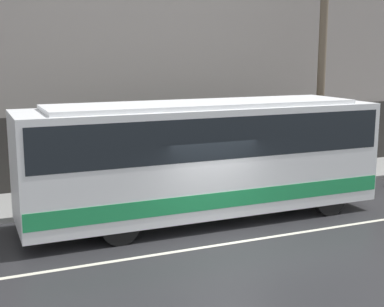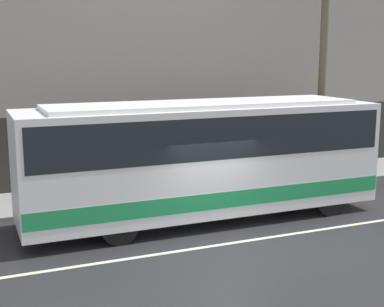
{
  "view_description": "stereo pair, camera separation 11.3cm",
  "coord_description": "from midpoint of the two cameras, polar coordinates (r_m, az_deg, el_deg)",
  "views": [
    {
      "loc": [
        -6.0,
        -11.63,
        4.81
      ],
      "look_at": [
        -0.08,
        2.18,
        1.99
      ],
      "focal_mm": 50.0,
      "sensor_mm": 36.0,
      "label": 1
    },
    {
      "loc": [
        -5.9,
        -11.68,
        4.81
      ],
      "look_at": [
        -0.08,
        2.18,
        1.99
      ],
      "focal_mm": 50.0,
      "sensor_mm": 36.0,
      "label": 2
    }
  ],
  "objects": [
    {
      "name": "ground_plane",
      "position": [
        13.94,
        4.07,
        -9.59
      ],
      "size": [
        60.0,
        60.0,
        0.0
      ],
      "primitive_type": "plane",
      "color": "#262628"
    },
    {
      "name": "sidewalk",
      "position": [
        18.73,
        -3.5,
        -4.02
      ],
      "size": [
        60.0,
        2.94,
        0.16
      ],
      "color": "gray",
      "rests_on": "ground_plane"
    },
    {
      "name": "building_facade",
      "position": [
        19.66,
        -5.26,
        11.82
      ],
      "size": [
        60.0,
        0.35,
        10.86
      ],
      "color": "gray",
      "rests_on": "ground_plane"
    },
    {
      "name": "lane_stripe",
      "position": [
        13.94,
        4.07,
        -9.57
      ],
      "size": [
        54.0,
        0.14,
        0.01
      ],
      "color": "beige",
      "rests_on": "ground_plane"
    },
    {
      "name": "transit_bus",
      "position": [
        15.44,
        1.49,
        -0.07
      ],
      "size": [
        10.52,
        2.6,
        3.45
      ],
      "color": "white",
      "rests_on": "ground_plane"
    },
    {
      "name": "utility_pole_near",
      "position": [
        20.24,
        13.98,
        9.89
      ],
      "size": [
        0.29,
        0.29,
        9.0
      ],
      "color": "brown",
      "rests_on": "sidewalk"
    },
    {
      "name": "pedestrian_waiting",
      "position": [
        19.19,
        0.91,
        -1.12
      ],
      "size": [
        0.36,
        0.36,
        1.6
      ],
      "color": "#1E5933",
      "rests_on": "sidewalk"
    }
  ]
}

